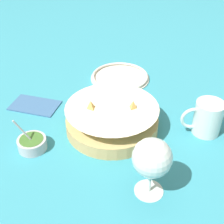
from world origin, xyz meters
TOP-DOWN VIEW (x-y plane):
  - ground_plane at (0.00, 0.00)m, footprint 4.00×4.00m
  - food_basket at (-0.01, -0.03)m, footprint 0.25×0.25m
  - sauce_cup at (0.20, 0.03)m, footprint 0.07×0.07m
  - wine_glass at (-0.07, 0.19)m, footprint 0.08×0.08m
  - beer_mug at (-0.26, 0.01)m, footprint 0.11×0.08m
  - side_plate at (-0.07, -0.31)m, footprint 0.20×0.20m
  - napkin at (0.21, -0.16)m, footprint 0.17×0.13m

SIDE VIEW (x-z plane):
  - ground_plane at x=0.00m, z-range 0.00..0.00m
  - napkin at x=0.21m, z-range 0.00..0.01m
  - side_plate at x=-0.07m, z-range 0.00..0.01m
  - sauce_cup at x=0.20m, z-range -0.03..0.06m
  - food_basket at x=-0.01m, z-range -0.01..0.08m
  - beer_mug at x=-0.26m, z-range 0.00..0.09m
  - wine_glass at x=-0.07m, z-range 0.03..0.17m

